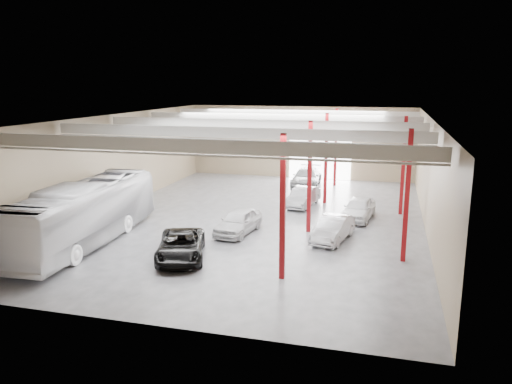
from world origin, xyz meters
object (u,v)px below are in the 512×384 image
at_px(car_row_b, 303,197).
at_px(black_sedan, 181,246).
at_px(coach_bus, 84,214).
at_px(car_row_a, 238,221).
at_px(car_right_near, 333,229).
at_px(car_row_c, 306,177).
at_px(car_right_far, 359,208).

bearing_deg(car_row_b, black_sedan, -99.59).
bearing_deg(coach_bus, car_row_a, 24.64).
bearing_deg(car_right_near, car_row_b, 123.32).
distance_m(coach_bus, car_row_c, 22.06).
height_order(black_sedan, car_right_far, car_right_far).
height_order(black_sedan, car_row_c, car_row_c).
distance_m(car_row_c, car_right_near, 15.96).
distance_m(coach_bus, car_row_b, 16.35).
relative_size(black_sedan, car_right_near, 1.19).
bearing_deg(car_right_far, coach_bus, -139.11).
height_order(coach_bus, car_row_a, coach_bus).
xyz_separation_m(coach_bus, car_row_b, (10.77, 12.25, -1.08)).
bearing_deg(car_right_near, black_sedan, -133.23).
height_order(car_row_a, car_row_c, car_row_c).
distance_m(black_sedan, car_row_a, 5.45).
height_order(black_sedan, car_row_b, same).
xyz_separation_m(car_row_c, car_right_near, (4.15, -15.41, -0.10)).
height_order(coach_bus, car_row_b, coach_bus).
bearing_deg(car_right_far, car_right_near, -94.02).
bearing_deg(car_row_a, car_right_near, 8.40).
xyz_separation_m(coach_bus, car_right_far, (15.09, 9.54, -1.04)).
xyz_separation_m(car_row_b, car_right_far, (4.33, -2.71, 0.04)).
xyz_separation_m(coach_bus, black_sedan, (6.43, -0.96, -1.08)).
distance_m(coach_bus, car_right_near, 14.63).
xyz_separation_m(coach_bus, car_right_near, (13.93, 4.34, -1.08)).
bearing_deg(car_right_far, car_row_b, 156.49).
relative_size(coach_bus, car_row_a, 2.89).
distance_m(car_row_a, car_row_c, 15.61).
height_order(car_row_a, car_row_b, car_row_a).
bearing_deg(car_row_a, car_row_c, 91.08).
xyz_separation_m(coach_bus, car_row_a, (8.04, 4.24, -1.04)).
bearing_deg(car_right_near, car_right_far, 88.92).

